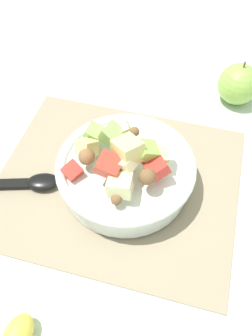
# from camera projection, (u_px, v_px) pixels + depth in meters

# --- Properties ---
(ground_plane) EXTENTS (2.40, 2.40, 0.00)m
(ground_plane) POSITION_uv_depth(u_px,v_px,m) (117.00, 183.00, 0.63)
(ground_plane) COLOR silver
(placemat) EXTENTS (0.41, 0.35, 0.01)m
(placemat) POSITION_uv_depth(u_px,v_px,m) (117.00, 182.00, 0.63)
(placemat) COLOR gray
(placemat) RESTS_ON ground_plane
(salad_bowl) EXTENTS (0.23, 0.23, 0.13)m
(salad_bowl) POSITION_uv_depth(u_px,v_px,m) (126.00, 170.00, 0.60)
(salad_bowl) COLOR white
(salad_bowl) RESTS_ON placemat
(serving_spoon) EXTENTS (0.20, 0.08, 0.01)m
(serving_spoon) POSITION_uv_depth(u_px,v_px,m) (21.00, 183.00, 0.62)
(serving_spoon) COLOR black
(serving_spoon) RESTS_ON placemat
(whole_apple) EXTENTS (0.08, 0.08, 0.10)m
(whole_apple) POSITION_uv_depth(u_px,v_px,m) (238.00, 84.00, 0.73)
(whole_apple) COLOR #8CB74C
(whole_apple) RESTS_ON ground_plane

